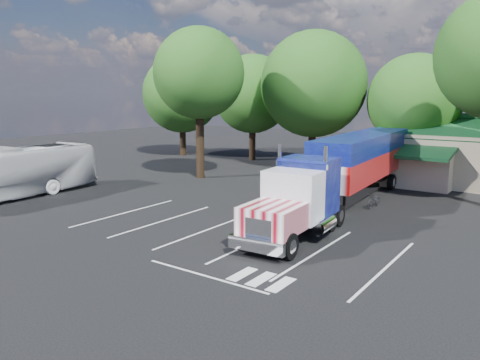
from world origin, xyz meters
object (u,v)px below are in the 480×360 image
Objects in this scene: woman at (272,225)px; tour_bus at (7,173)px; bicycle at (374,200)px; semi_truck at (349,166)px; silver_sedan at (412,177)px.

tour_bus is (-20.07, -2.00, 0.86)m from woman.
woman is at bearing -95.07° from bicycle.
semi_truck is 1.73× the size of tour_bus.
woman is 20.19m from tour_bus.
bicycle is at bearing 177.16° from silver_sedan.
woman is 0.43× the size of silver_sedan.
tour_bus is (-21.50, -12.13, 1.32)m from bicycle.
tour_bus is at bearing 131.28° from silver_sedan.
silver_sedan is at bearing -31.09° from woman.
silver_sedan is at bearing 76.08° from semi_truck.
tour_bus is 2.96× the size of silver_sedan.
woman is 10.24m from bicycle.
silver_sedan is (21.56, 20.59, -1.08)m from tour_bus.
semi_truck is 11.87× the size of woman.
silver_sedan is (1.50, 18.59, -0.22)m from woman.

